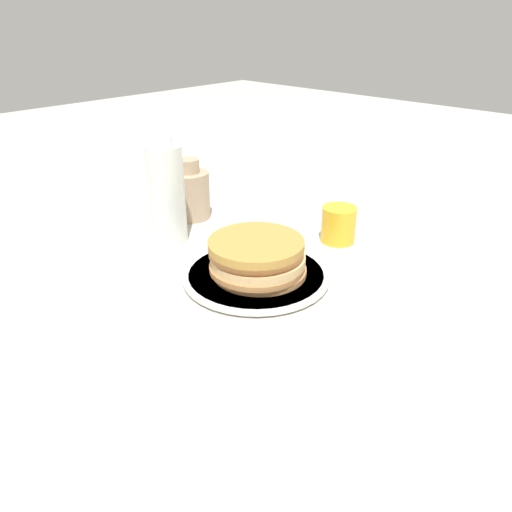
% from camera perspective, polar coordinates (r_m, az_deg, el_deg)
% --- Properties ---
extents(ground_plane, '(4.00, 4.00, 0.00)m').
position_cam_1_polar(ground_plane, '(0.93, -0.32, -2.97)').
color(ground_plane, '#BCB7AD').
extents(plate, '(0.28, 0.28, 0.01)m').
position_cam_1_polar(plate, '(0.94, -0.00, -2.18)').
color(plate, silver).
rests_on(plate, ground_plane).
extents(pancake_stack, '(0.18, 0.18, 0.07)m').
position_cam_1_polar(pancake_stack, '(0.92, 0.15, -0.11)').
color(pancake_stack, tan).
rests_on(pancake_stack, plate).
extents(juice_glass, '(0.07, 0.07, 0.08)m').
position_cam_1_polar(juice_glass, '(1.09, 9.41, 3.58)').
color(juice_glass, yellow).
rests_on(juice_glass, ground_plane).
extents(cream_jug, '(0.09, 0.09, 0.14)m').
position_cam_1_polar(cream_jug, '(1.21, -7.59, 7.17)').
color(cream_jug, tan).
rests_on(cream_jug, ground_plane).
extents(water_bottle_near, '(0.08, 0.08, 0.23)m').
position_cam_1_polar(water_bottle_near, '(1.07, -10.17, 7.01)').
color(water_bottle_near, silver).
rests_on(water_bottle_near, ground_plane).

